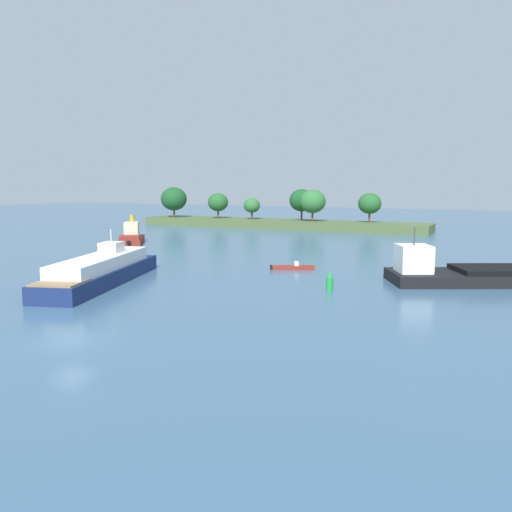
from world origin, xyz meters
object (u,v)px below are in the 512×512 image
object	(u,v)px
fishing_skiff	(137,263)
white_riverboat	(101,271)
tugboat	(132,236)
channel_buoy_green	(330,282)
small_motorboat	(293,267)

from	to	relation	value
fishing_skiff	white_riverboat	bearing A→B (deg)	-66.82
fishing_skiff	tugboat	distance (m)	25.08
tugboat	channel_buoy_green	xyz separation A→B (m)	(43.35, -23.80, -0.40)
small_motorboat	white_riverboat	distance (m)	22.16
white_riverboat	fishing_skiff	bearing A→B (deg)	113.18
white_riverboat	small_motorboat	bearing A→B (deg)	49.77
fishing_skiff	white_riverboat	xyz separation A→B (m)	(5.08, -11.86, 1.12)
small_motorboat	white_riverboat	world-z (taller)	white_riverboat
tugboat	channel_buoy_green	distance (m)	49.45
small_motorboat	channel_buoy_green	bearing A→B (deg)	-51.86
small_motorboat	channel_buoy_green	size ratio (longest dim) A/B	2.67
tugboat	channel_buoy_green	world-z (taller)	tugboat
fishing_skiff	channel_buoy_green	size ratio (longest dim) A/B	2.40
tugboat	channel_buoy_green	bearing A→B (deg)	-28.76
small_motorboat	white_riverboat	bearing A→B (deg)	-130.23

